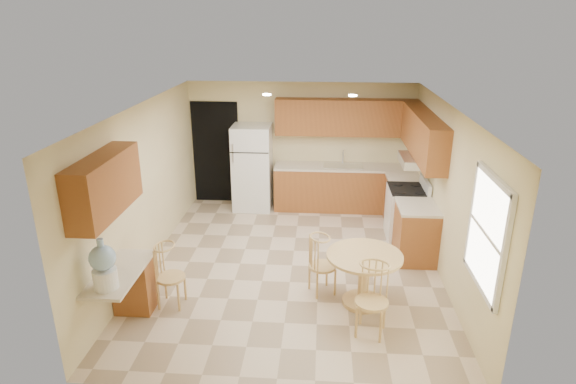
# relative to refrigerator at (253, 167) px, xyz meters

# --- Properties ---
(floor) EXTENTS (5.50, 5.50, 0.00)m
(floor) POSITION_rel_refrigerator_xyz_m (0.95, -2.40, -0.85)
(floor) COLOR beige
(floor) RESTS_ON ground
(ceiling) EXTENTS (4.50, 5.50, 0.02)m
(ceiling) POSITION_rel_refrigerator_xyz_m (0.95, -2.40, 1.65)
(ceiling) COLOR white
(ceiling) RESTS_ON wall_back
(wall_back) EXTENTS (4.50, 0.02, 2.50)m
(wall_back) POSITION_rel_refrigerator_xyz_m (0.95, 0.35, 0.40)
(wall_back) COLOR beige
(wall_back) RESTS_ON floor
(wall_front) EXTENTS (4.50, 0.02, 2.50)m
(wall_front) POSITION_rel_refrigerator_xyz_m (0.95, -5.15, 0.40)
(wall_front) COLOR beige
(wall_front) RESTS_ON floor
(wall_left) EXTENTS (0.02, 5.50, 2.50)m
(wall_left) POSITION_rel_refrigerator_xyz_m (-1.30, -2.40, 0.40)
(wall_left) COLOR beige
(wall_left) RESTS_ON floor
(wall_right) EXTENTS (0.02, 5.50, 2.50)m
(wall_right) POSITION_rel_refrigerator_xyz_m (3.20, -2.40, 0.40)
(wall_right) COLOR beige
(wall_right) RESTS_ON floor
(doorway) EXTENTS (0.90, 0.02, 2.10)m
(doorway) POSITION_rel_refrigerator_xyz_m (-0.80, 0.34, 0.20)
(doorway) COLOR black
(doorway) RESTS_ON floor
(base_cab_back) EXTENTS (2.75, 0.60, 0.87)m
(base_cab_back) POSITION_rel_refrigerator_xyz_m (1.83, 0.05, -0.42)
(base_cab_back) COLOR #9B5727
(base_cab_back) RESTS_ON floor
(counter_back) EXTENTS (2.75, 0.63, 0.04)m
(counter_back) POSITION_rel_refrigerator_xyz_m (1.83, 0.05, 0.04)
(counter_back) COLOR beige
(counter_back) RESTS_ON base_cab_back
(base_cab_right_a) EXTENTS (0.60, 0.59, 0.87)m
(base_cab_right_a) POSITION_rel_refrigerator_xyz_m (2.90, -0.54, -0.42)
(base_cab_right_a) COLOR #9B5727
(base_cab_right_a) RESTS_ON floor
(counter_right_a) EXTENTS (0.63, 0.59, 0.04)m
(counter_right_a) POSITION_rel_refrigerator_xyz_m (2.90, -0.54, 0.04)
(counter_right_a) COLOR beige
(counter_right_a) RESTS_ON base_cab_right_a
(base_cab_right_b) EXTENTS (0.60, 0.80, 0.87)m
(base_cab_right_b) POSITION_rel_refrigerator_xyz_m (2.90, -2.00, -0.42)
(base_cab_right_b) COLOR #9B5727
(base_cab_right_b) RESTS_ON floor
(counter_right_b) EXTENTS (0.63, 0.80, 0.04)m
(counter_right_b) POSITION_rel_refrigerator_xyz_m (2.90, -2.00, 0.04)
(counter_right_b) COLOR beige
(counter_right_b) RESTS_ON base_cab_right_b
(upper_cab_back) EXTENTS (2.75, 0.33, 0.70)m
(upper_cab_back) POSITION_rel_refrigerator_xyz_m (1.83, 0.19, 1.00)
(upper_cab_back) COLOR #9B5727
(upper_cab_back) RESTS_ON wall_back
(upper_cab_right) EXTENTS (0.33, 2.42, 0.70)m
(upper_cab_right) POSITION_rel_refrigerator_xyz_m (3.04, -1.19, 1.00)
(upper_cab_right) COLOR #9B5727
(upper_cab_right) RESTS_ON wall_right
(upper_cab_left) EXTENTS (0.33, 1.40, 0.70)m
(upper_cab_left) POSITION_rel_refrigerator_xyz_m (-1.13, -4.00, 1.00)
(upper_cab_left) COLOR #9B5727
(upper_cab_left) RESTS_ON wall_left
(sink) EXTENTS (0.78, 0.44, 0.01)m
(sink) POSITION_rel_refrigerator_xyz_m (1.80, 0.05, 0.06)
(sink) COLOR silver
(sink) RESTS_ON counter_back
(range_hood) EXTENTS (0.50, 0.76, 0.14)m
(range_hood) POSITION_rel_refrigerator_xyz_m (2.95, -1.22, 0.57)
(range_hood) COLOR silver
(range_hood) RESTS_ON upper_cab_right
(desk_pedestal) EXTENTS (0.48, 0.42, 0.72)m
(desk_pedestal) POSITION_rel_refrigerator_xyz_m (-1.05, -3.72, -0.49)
(desk_pedestal) COLOR #9B5727
(desk_pedestal) RESTS_ON floor
(desk_top) EXTENTS (0.50, 1.20, 0.04)m
(desk_top) POSITION_rel_refrigerator_xyz_m (-1.05, -4.10, -0.10)
(desk_top) COLOR beige
(desk_top) RESTS_ON desk_pedestal
(window) EXTENTS (0.06, 1.12, 1.30)m
(window) POSITION_rel_refrigerator_xyz_m (3.18, -4.25, 0.65)
(window) COLOR white
(window) RESTS_ON wall_right
(can_light_a) EXTENTS (0.14, 0.14, 0.02)m
(can_light_a) POSITION_rel_refrigerator_xyz_m (0.45, -1.20, 1.63)
(can_light_a) COLOR white
(can_light_a) RESTS_ON ceiling
(can_light_b) EXTENTS (0.14, 0.14, 0.02)m
(can_light_b) POSITION_rel_refrigerator_xyz_m (1.85, -1.20, 1.63)
(can_light_b) COLOR white
(can_light_b) RESTS_ON ceiling
(refrigerator) EXTENTS (0.75, 0.73, 1.70)m
(refrigerator) POSITION_rel_refrigerator_xyz_m (0.00, 0.00, 0.00)
(refrigerator) COLOR white
(refrigerator) RESTS_ON floor
(stove) EXTENTS (0.65, 0.76, 1.09)m
(stove) POSITION_rel_refrigerator_xyz_m (2.88, -1.22, -0.38)
(stove) COLOR white
(stove) RESTS_ON floor
(dining_table) EXTENTS (1.01, 1.01, 0.75)m
(dining_table) POSITION_rel_refrigerator_xyz_m (1.97, -3.39, -0.36)
(dining_table) COLOR tan
(dining_table) RESTS_ON floor
(chair_table_a) EXTENTS (0.38, 0.49, 0.87)m
(chair_table_a) POSITION_rel_refrigerator_xyz_m (1.42, -3.22, -0.32)
(chair_table_a) COLOR tan
(chair_table_a) RESTS_ON floor
(chair_table_b) EXTENTS (0.41, 0.43, 0.93)m
(chair_table_b) POSITION_rel_refrigerator_xyz_m (2.02, -4.13, -0.29)
(chair_table_b) COLOR tan
(chair_table_b) RESTS_ON floor
(chair_desk) EXTENTS (0.39, 0.50, 0.88)m
(chair_desk) POSITION_rel_refrigerator_xyz_m (-0.60, -3.68, -0.32)
(chair_desk) COLOR tan
(chair_desk) RESTS_ON floor
(water_crock) EXTENTS (0.30, 0.30, 0.62)m
(water_crock) POSITION_rel_refrigerator_xyz_m (-1.05, -4.47, 0.20)
(water_crock) COLOR white
(water_crock) RESTS_ON desk_top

